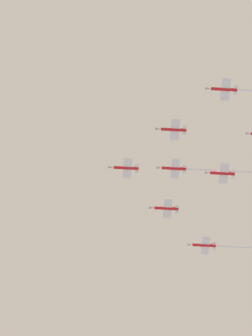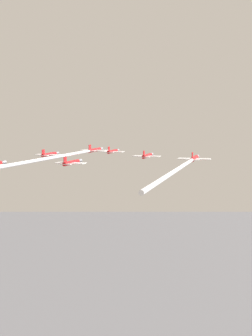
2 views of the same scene
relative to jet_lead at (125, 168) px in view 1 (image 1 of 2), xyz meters
name	(u,v)px [view 1 (image 1 of 2)]	position (x,y,z in m)	size (l,w,h in m)	color
jet_lead	(125,168)	(0.00, 0.00, 0.00)	(7.88, 10.59, 2.19)	red
jet_port_inner	(173,130)	(11.90, 17.32, -0.20)	(7.88, 10.59, 2.19)	red
jet_starboard_inner	(166,208)	(-17.32, 11.90, 0.04)	(7.88, 10.59, 2.19)	red
jet_port_outer	(222,171)	(-6.05, 32.64, 1.46)	(13.44, 55.97, 2.19)	red
jet_center_rear	(249,247)	(-37.67, 40.21, 0.90)	(13.38, 55.60, 2.19)	red
jet_port_trail	(222,173)	(-5.95, 32.14, -0.59)	(7.88, 10.59, 2.19)	red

